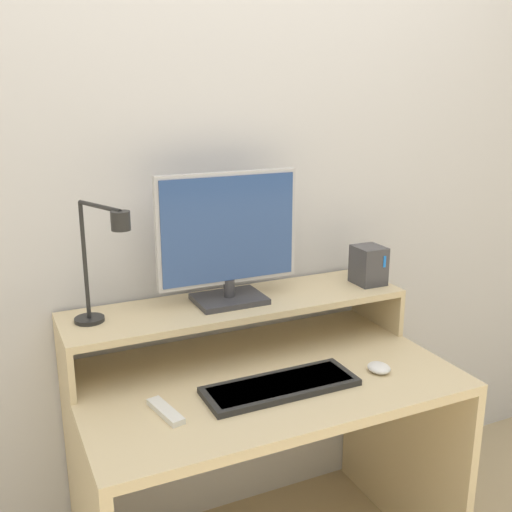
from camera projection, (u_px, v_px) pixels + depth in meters
The scene contains 9 objects.
wall_back at pixel (216, 180), 1.98m from camera, with size 6.00×0.05×2.50m.
desk at pixel (264, 436), 1.85m from camera, with size 1.11×0.68×0.71m.
monitor_shelf at pixel (238, 309), 1.93m from camera, with size 1.11×0.29×0.17m.
monitor at pixel (228, 238), 1.86m from camera, with size 0.46×0.16×0.42m.
desk_lamp at pixel (102, 259), 1.64m from camera, with size 0.14×0.25×0.36m.
router_dock at pixel (369, 265), 2.08m from camera, with size 0.10×0.11×0.13m.
keyboard at pixel (282, 386), 1.70m from camera, with size 0.45×0.16×0.02m.
mouse at pixel (379, 368), 1.80m from camera, with size 0.07×0.08×0.03m.
remote_control at pixel (165, 411), 1.57m from camera, with size 0.07×0.15×0.02m.
Camera 1 is at (-0.71, -1.13, 1.54)m, focal length 42.00 mm.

